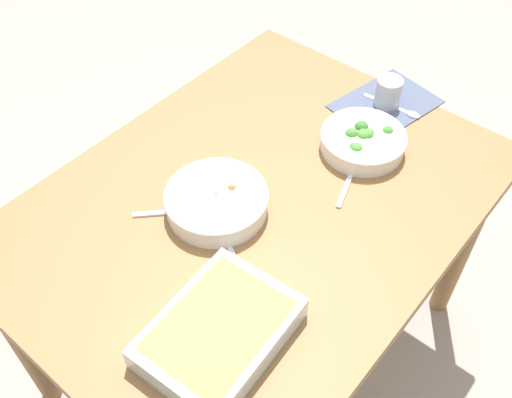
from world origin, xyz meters
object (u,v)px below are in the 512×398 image
Objects in this scene: drink_cup at (388,94)px; spoon_by_stew at (181,211)px; stew_bowl at (217,201)px; spoon_spare at (399,109)px; fork_on_table at (237,269)px; spoon_by_broccoli at (351,175)px; broccoli_bowl at (363,140)px; baking_dish at (219,332)px.

spoon_by_stew is (-0.66, 0.16, -0.03)m from drink_cup.
stew_bowl is 0.62m from spoon_spare.
spoon_by_broccoli is at bearing -4.38° from fork_on_table.
fork_on_table is at bearing 175.62° from spoon_by_broccoli.
stew_bowl is at bearing 170.51° from drink_cup.
fork_on_table is at bearing -179.24° from spoon_spare.
spoon_spare is (0.60, -0.14, -0.03)m from stew_bowl.
broccoli_bowl is 1.27× the size of spoon_spare.
spoon_spare is at bearing 1.33° from broccoli_bowl.
baking_dish is 0.35m from spoon_by_stew.
drink_cup reaches higher than broccoli_bowl.
drink_cup is at bearing 93.32° from spoon_spare.
spoon_by_broccoli and spoon_spare have the same top height.
stew_bowl is 0.60m from drink_cup.
drink_cup reaches higher than fork_on_table.
stew_bowl reaches higher than spoon_by_broccoli.
spoon_by_stew is (0.19, 0.30, -0.03)m from baking_dish.
broccoli_bowl reaches higher than baking_dish.
spoon_by_stew is at bearing 57.60° from baking_dish.
broccoli_bowl is at bearing -24.23° from spoon_by_stew.
drink_cup is 0.48× the size of spoon_spare.
fork_on_table is at bearing -179.46° from broccoli_bowl.
spoon_by_stew and spoon_spare have the same top height.
spoon_by_broccoli is at bearing 5.70° from baking_dish.
broccoli_bowl is (0.40, -0.15, -0.00)m from stew_bowl.
spoon_by_stew is 0.81× the size of spoon_by_broccoli.
broccoli_bowl is 0.11m from spoon_by_broccoli.
baking_dish is at bearing -136.59° from stew_bowl.
broccoli_bowl is at bearing -178.67° from spoon_spare.
stew_bowl is 0.78× the size of baking_dish.
baking_dish is 0.55m from spoon_by_broccoli.
stew_bowl is 0.19m from fork_on_table.
fork_on_table is at bearing 29.68° from baking_dish.
stew_bowl reaches higher than spoon_by_stew.
drink_cup is 0.54× the size of fork_on_table.
broccoli_bowl is 0.66m from baking_dish.
baking_dish is 2.00× the size of fork_on_table.
stew_bowl is at bearing 43.41° from baking_dish.
stew_bowl is at bearing 56.27° from fork_on_table.
fork_on_table is at bearing -100.57° from spoon_by_stew.
spoon_by_broccoli is at bearing -161.32° from broccoli_bowl.
spoon_spare is (0.85, 0.09, -0.03)m from baking_dish.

